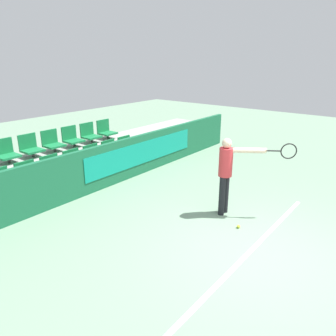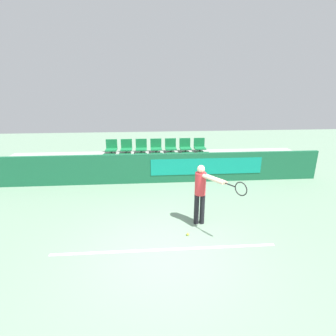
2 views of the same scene
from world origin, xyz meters
The scene contains 21 objects.
ground_plane centered at (0.00, 0.00, 0.00)m, with size 30.00×30.00×0.00m, color gray.
court_baseline centered at (0.00, 0.15, 0.00)m, with size 5.12×0.08×0.01m.
barrier_wall centered at (0.04, 4.35, 0.56)m, with size 12.31×0.14×1.12m.
bleacher_tier_front centered at (0.00, 4.88, 0.19)m, with size 11.91×0.90×0.39m.
bleacher_tier_middle centered at (0.00, 5.78, 0.39)m, with size 11.91×0.90×0.77m.
stadium_chair_0 centered at (-1.87, 5.00, 0.63)m, with size 0.47×0.44×0.57m.
stadium_chair_1 centered at (-1.25, 5.00, 0.63)m, with size 0.47×0.44×0.57m.
stadium_chair_2 centered at (-0.62, 5.00, 0.63)m, with size 0.47×0.44×0.57m.
stadium_chair_3 centered at (0.00, 5.00, 0.63)m, with size 0.47×0.44×0.57m.
stadium_chair_4 centered at (0.62, 5.00, 0.63)m, with size 0.47×0.44×0.57m.
stadium_chair_5 centered at (1.25, 5.00, 0.63)m, with size 0.47×0.44×0.57m.
stadium_chair_6 centered at (1.87, 5.00, 0.63)m, with size 0.47×0.44×0.57m.
stadium_chair_7 centered at (-1.87, 5.90, 1.02)m, with size 0.47×0.44×0.57m.
stadium_chair_8 centered at (-1.25, 5.90, 1.02)m, with size 0.47×0.44×0.57m.
stadium_chair_9 centered at (-0.62, 5.90, 1.02)m, with size 0.47×0.44×0.57m.
stadium_chair_10 centered at (0.00, 5.90, 1.02)m, with size 0.47×0.44×0.57m.
stadium_chair_11 centered at (0.62, 5.90, 1.02)m, with size 0.47×0.44×0.57m.
stadium_chair_12 centered at (1.25, 5.90, 1.02)m, with size 0.47×0.44×0.57m.
stadium_chair_13 centered at (1.87, 5.90, 1.02)m, with size 0.47×0.44×0.57m.
tennis_player centered at (1.03, 1.18, 1.00)m, with size 0.93×1.29×1.64m.
tennis_ball centered at (0.60, 0.69, 0.03)m, with size 0.07×0.07×0.07m.
Camera 2 is at (-0.32, -4.91, 3.63)m, focal length 28.00 mm.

